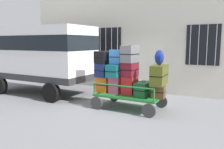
# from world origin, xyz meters

# --- Properties ---
(ground_plane) EXTENTS (40.00, 40.00, 0.00)m
(ground_plane) POSITION_xyz_m (0.00, 0.00, 0.00)
(ground_plane) COLOR gray
(building_wall) EXTENTS (12.00, 0.38, 5.00)m
(building_wall) POSITION_xyz_m (0.00, 2.63, 2.50)
(building_wall) COLOR silver
(building_wall) RESTS_ON ground
(van) EXTENTS (4.41, 2.04, 2.70)m
(van) POSITION_xyz_m (-3.69, 0.15, 1.66)
(van) COLOR white
(van) RESTS_ON ground
(luggage_cart) EXTENTS (2.14, 1.22, 0.45)m
(luggage_cart) POSITION_xyz_m (0.43, -0.18, 0.37)
(luggage_cart) COLOR #1E722D
(luggage_cart) RESTS_ON ground
(cart_railing) EXTENTS (2.02, 1.08, 0.38)m
(cart_railing) POSITION_xyz_m (0.43, -0.18, 0.76)
(cart_railing) COLOR #1E722D
(cart_railing) RESTS_ON luggage_cart
(suitcase_left_bottom) EXTENTS (0.43, 0.53, 0.51)m
(suitcase_left_bottom) POSITION_xyz_m (-0.52, -0.16, 0.71)
(suitcase_left_bottom) COLOR orange
(suitcase_left_bottom) RESTS_ON luggage_cart
(suitcase_left_middle) EXTENTS (0.43, 0.51, 0.44)m
(suitcase_left_middle) POSITION_xyz_m (-0.52, -0.22, 1.18)
(suitcase_left_middle) COLOR navy
(suitcase_left_middle) RESTS_ON suitcase_left_bottom
(suitcase_left_top) EXTENTS (0.46, 0.59, 0.41)m
(suitcase_left_top) POSITION_xyz_m (-0.52, -0.18, 1.61)
(suitcase_left_top) COLOR black
(suitcase_left_top) RESTS_ON suitcase_left_middle
(suitcase_midleft_bottom) EXTENTS (0.39, 0.51, 0.56)m
(suitcase_midleft_bottom) POSITION_xyz_m (-0.04, -0.15, 0.73)
(suitcase_midleft_bottom) COLOR #CC4C72
(suitcase_midleft_bottom) RESTS_ON luggage_cart
(suitcase_midleft_middle) EXTENTS (0.46, 0.88, 0.40)m
(suitcase_midleft_middle) POSITION_xyz_m (-0.04, -0.21, 1.21)
(suitcase_midleft_middle) COLOR #0F5960
(suitcase_midleft_middle) RESTS_ON suitcase_midleft_bottom
(suitcase_midleft_top) EXTENTS (0.39, 0.29, 0.46)m
(suitcase_midleft_top) POSITION_xyz_m (-0.04, -0.20, 1.64)
(suitcase_midleft_top) COLOR #3372C6
(suitcase_midleft_top) RESTS_ON suitcase_midleft_middle
(suitcase_center_bottom) EXTENTS (0.40, 0.50, 0.59)m
(suitcase_center_bottom) POSITION_xyz_m (0.43, -0.16, 0.75)
(suitcase_center_bottom) COLOR #B21E1E
(suitcase_center_bottom) RESTS_ON luggage_cart
(suitcase_center_middle) EXTENTS (0.42, 0.56, 0.43)m
(suitcase_center_middle) POSITION_xyz_m (0.43, -0.15, 1.26)
(suitcase_center_middle) COLOR maroon
(suitcase_center_middle) RESTS_ON suitcase_center_bottom
(suitcase_center_top) EXTENTS (0.45, 0.60, 0.53)m
(suitcase_center_top) POSITION_xyz_m (0.43, -0.17, 1.74)
(suitcase_center_top) COLOR slate
(suitcase_center_top) RESTS_ON suitcase_center_middle
(suitcase_midright_bottom) EXTENTS (0.41, 0.69, 0.44)m
(suitcase_midright_bottom) POSITION_xyz_m (0.91, -0.17, 0.67)
(suitcase_midright_bottom) COLOR #194C28
(suitcase_midright_bottom) RESTS_ON luggage_cart
(suitcase_right_bottom) EXTENTS (0.40, 0.34, 0.40)m
(suitcase_right_bottom) POSITION_xyz_m (1.38, -0.19, 0.65)
(suitcase_right_bottom) COLOR brown
(suitcase_right_bottom) RESTS_ON luggage_cart
(suitcase_right_middle) EXTENTS (0.43, 0.90, 0.60)m
(suitcase_right_middle) POSITION_xyz_m (1.38, -0.14, 1.15)
(suitcase_right_middle) COLOR #4C5119
(suitcase_right_middle) RESTS_ON suitcase_right_bottom
(backpack) EXTENTS (0.27, 0.22, 0.44)m
(backpack) POSITION_xyz_m (1.39, -0.21, 1.66)
(backpack) COLOR navy
(backpack) RESTS_ON suitcase_right_middle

